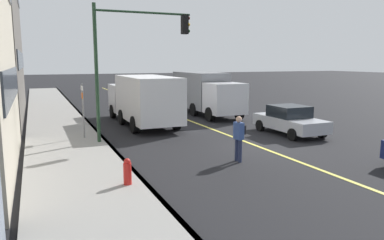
# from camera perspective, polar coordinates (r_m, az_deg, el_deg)

# --- Properties ---
(ground) EXTENTS (200.00, 200.00, 0.00)m
(ground) POSITION_cam_1_polar(r_m,az_deg,el_deg) (16.59, 10.38, -4.14)
(ground) COLOR black
(sidewalk_slab) EXTENTS (80.00, 3.49, 0.15)m
(sidewalk_slab) POSITION_cam_1_polar(r_m,az_deg,el_deg) (13.97, -17.44, -6.61)
(sidewalk_slab) COLOR gray
(sidewalk_slab) RESTS_ON ground
(curb_edge) EXTENTS (80.00, 0.16, 0.15)m
(curb_edge) POSITION_cam_1_polar(r_m,az_deg,el_deg) (14.21, -10.72, -6.07)
(curb_edge) COLOR slate
(curb_edge) RESTS_ON ground
(lane_stripe_center) EXTENTS (80.00, 0.16, 0.01)m
(lane_stripe_center) POSITION_cam_1_polar(r_m,az_deg,el_deg) (16.59, 10.38, -4.12)
(lane_stripe_center) COLOR #D8CC4C
(lane_stripe_center) RESTS_ON ground
(car_silver) EXTENTS (4.18, 1.99, 1.49)m
(car_silver) POSITION_cam_1_polar(r_m,az_deg,el_deg) (19.71, 14.86, -0.01)
(car_silver) COLOR #A8AAB2
(car_silver) RESTS_ON ground
(truck_gray) EXTENTS (7.51, 2.41, 2.96)m
(truck_gray) POSITION_cam_1_polar(r_m,az_deg,el_deg) (26.10, 2.08, 4.34)
(truck_gray) COLOR silver
(truck_gray) RESTS_ON ground
(truck_white) EXTENTS (8.28, 2.63, 2.91)m
(truck_white) POSITION_cam_1_polar(r_m,az_deg,el_deg) (22.05, -7.57, 3.31)
(truck_white) COLOR silver
(truck_white) RESTS_ON ground
(pedestrian_with_backpack) EXTENTS (0.43, 0.39, 1.73)m
(pedestrian_with_backpack) POSITION_cam_1_polar(r_m,az_deg,el_deg) (13.91, 7.29, -2.33)
(pedestrian_with_backpack) COLOR #262D4C
(pedestrian_with_backpack) RESTS_ON ground
(traffic_light_mast) EXTENTS (0.28, 4.54, 6.22)m
(traffic_light_mast) POSITION_cam_1_polar(r_m,az_deg,el_deg) (17.18, -9.12, 10.71)
(traffic_light_mast) COLOR #1E3823
(traffic_light_mast) RESTS_ON ground
(street_sign_post) EXTENTS (0.60, 0.08, 2.71)m
(street_sign_post) POSITION_cam_1_polar(r_m,az_deg,el_deg) (18.09, -16.50, 1.88)
(street_sign_post) COLOR slate
(street_sign_post) RESTS_ON ground
(fire_hydrant) EXTENTS (0.24, 0.24, 0.94)m
(fire_hydrant) POSITION_cam_1_polar(r_m,az_deg,el_deg) (11.14, -9.94, -8.22)
(fire_hydrant) COLOR red
(fire_hydrant) RESTS_ON ground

